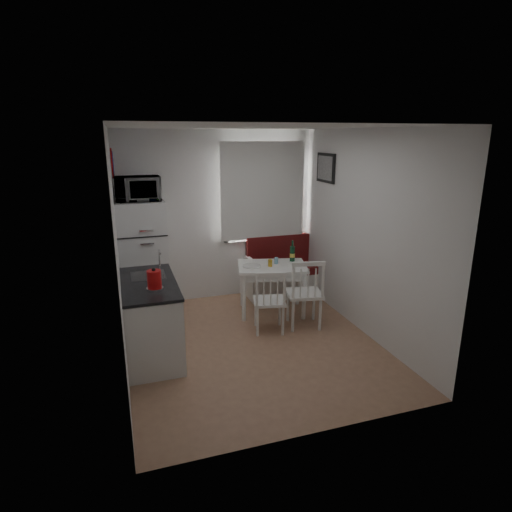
{
  "coord_description": "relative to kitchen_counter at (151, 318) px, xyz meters",
  "views": [
    {
      "loc": [
        -1.46,
        -4.61,
        2.52
      ],
      "look_at": [
        0.21,
        0.5,
        0.99
      ],
      "focal_mm": 30.0,
      "sensor_mm": 36.0,
      "label": 1
    }
  ],
  "objects": [
    {
      "name": "bench",
      "position": [
        2.27,
        1.36,
        -0.14
      ],
      "size": [
        1.33,
        0.51,
        0.95
      ],
      "color": "white",
      "rests_on": "floor"
    },
    {
      "name": "ceiling",
      "position": [
        1.2,
        -0.16,
        2.14
      ],
      "size": [
        3.0,
        3.5,
        0.02
      ],
      "primitive_type": "cube",
      "color": "white",
      "rests_on": "wall_back"
    },
    {
      "name": "plate",
      "position": [
        1.47,
        0.73,
        0.27
      ],
      "size": [
        0.26,
        0.26,
        0.02
      ],
      "primitive_type": "cylinder",
      "color": "white",
      "rests_on": "dining_table"
    },
    {
      "name": "wall_left",
      "position": [
        -0.3,
        -0.16,
        0.84
      ],
      "size": [
        0.02,
        3.5,
        2.6
      ],
      "primitive_type": "cube",
      "color": "white",
      "rests_on": "floor"
    },
    {
      "name": "dining_table",
      "position": [
        1.77,
        0.71,
        0.18
      ],
      "size": [
        1.1,
        0.89,
        0.72
      ],
      "rotation": [
        0.0,
        0.0,
        -0.25
      ],
      "color": "white",
      "rests_on": "floor"
    },
    {
      "name": "wine_bottle",
      "position": [
        2.12,
        0.81,
        0.42
      ],
      "size": [
        0.08,
        0.08,
        0.31
      ],
      "primitive_type": null,
      "color": "#133C22",
      "rests_on": "dining_table"
    },
    {
      "name": "wall_back",
      "position": [
        1.2,
        1.59,
        0.84
      ],
      "size": [
        3.0,
        0.02,
        2.6
      ],
      "primitive_type": "cube",
      "color": "white",
      "rests_on": "floor"
    },
    {
      "name": "kettle",
      "position": [
        0.05,
        -0.3,
        0.57
      ],
      "size": [
        0.18,
        0.18,
        0.24
      ],
      "primitive_type": "cylinder",
      "color": "red",
      "rests_on": "kitchen_counter"
    },
    {
      "name": "wall_sign",
      "position": [
        -0.27,
        1.29,
        1.69
      ],
      "size": [
        0.03,
        0.4,
        0.4
      ],
      "primitive_type": "cylinder",
      "rotation": [
        0.0,
        1.57,
        0.0
      ],
      "color": "#192F9B",
      "rests_on": "wall_left"
    },
    {
      "name": "fridge",
      "position": [
        0.02,
        1.24,
        0.37
      ],
      "size": [
        0.66,
        0.66,
        1.66
      ],
      "primitive_type": "cube",
      "color": "white",
      "rests_on": "floor"
    },
    {
      "name": "floor",
      "position": [
        1.2,
        -0.16,
        -0.46
      ],
      "size": [
        3.0,
        3.5,
        0.02
      ],
      "primitive_type": "cube",
      "color": "#9F7154",
      "rests_on": "ground"
    },
    {
      "name": "wall_front",
      "position": [
        1.2,
        -1.91,
        0.84
      ],
      "size": [
        3.0,
        0.02,
        2.6
      ],
      "primitive_type": "cube",
      "color": "white",
      "rests_on": "floor"
    },
    {
      "name": "drinking_glass_blue",
      "position": [
        1.85,
        0.76,
        0.31
      ],
      "size": [
        0.06,
        0.06,
        0.09
      ],
      "primitive_type": "cylinder",
      "color": "#7BB4D2",
      "rests_on": "dining_table"
    },
    {
      "name": "picture_frame",
      "position": [
        2.67,
        0.94,
        1.59
      ],
      "size": [
        0.04,
        0.52,
        0.42
      ],
      "primitive_type": "cube",
      "color": "black",
      "rests_on": "wall_right"
    },
    {
      "name": "kitchen_counter",
      "position": [
        0.0,
        0.0,
        0.0
      ],
      "size": [
        0.62,
        1.32,
        1.16
      ],
      "color": "white",
      "rests_on": "floor"
    },
    {
      "name": "curtain",
      "position": [
        1.9,
        1.49,
        1.22
      ],
      "size": [
        1.35,
        0.02,
        1.5
      ],
      "primitive_type": "cube",
      "color": "white",
      "rests_on": "wall_back"
    },
    {
      "name": "microwave",
      "position": [
        0.02,
        1.19,
        1.36
      ],
      "size": [
        0.59,
        0.4,
        0.33
      ],
      "primitive_type": "imported",
      "color": "white",
      "rests_on": "fridge"
    },
    {
      "name": "drinking_glass_orange",
      "position": [
        1.72,
        0.66,
        0.32
      ],
      "size": [
        0.06,
        0.06,
        0.1
      ],
      "primitive_type": "cylinder",
      "color": "gold",
      "rests_on": "dining_table"
    },
    {
      "name": "chair_left",
      "position": [
        1.52,
        0.05,
        0.08
      ],
      "size": [
        0.49,
        0.48,
        0.47
      ],
      "rotation": [
        0.0,
        0.0,
        -0.24
      ],
      "color": "white",
      "rests_on": "floor"
    },
    {
      "name": "window",
      "position": [
        1.9,
        1.56,
        1.17
      ],
      "size": [
        1.22,
        0.06,
        1.47
      ],
      "primitive_type": "cube",
      "color": "white",
      "rests_on": "wall_back"
    },
    {
      "name": "chair_right",
      "position": [
        2.02,
        0.04,
        0.14
      ],
      "size": [
        0.53,
        0.51,
        0.52
      ],
      "rotation": [
        0.0,
        0.0,
        -0.2
      ],
      "color": "white",
      "rests_on": "floor"
    },
    {
      "name": "wall_right",
      "position": [
        2.7,
        -0.16,
        0.84
      ],
      "size": [
        0.02,
        3.5,
        2.6
      ],
      "primitive_type": "cube",
      "color": "white",
      "rests_on": "floor"
    }
  ]
}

